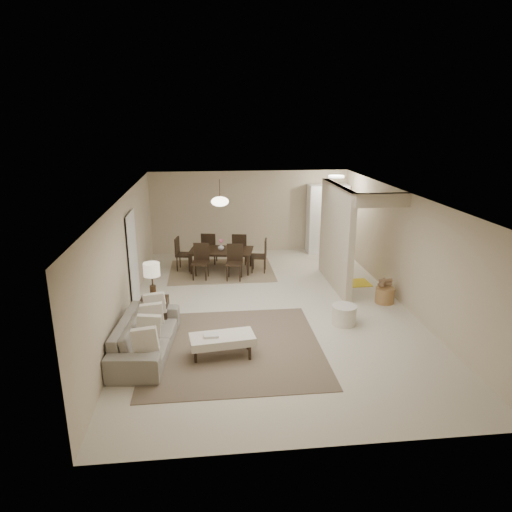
{
  "coord_description": "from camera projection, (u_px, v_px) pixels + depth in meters",
  "views": [
    {
      "loc": [
        -1.29,
        -9.23,
        4.03
      ],
      "look_at": [
        -0.24,
        0.5,
        1.05
      ],
      "focal_mm": 32.0,
      "sensor_mm": 36.0,
      "label": 1
    }
  ],
  "objects": [
    {
      "name": "right_wall",
      "position": [
        405.0,
        249.0,
        10.03
      ],
      "size": [
        0.0,
        9.0,
        9.0
      ],
      "primitive_type": "plane",
      "rotation": [
        1.57,
        0.0,
        -1.57
      ],
      "color": "#C6B396",
      "rests_on": "floor"
    },
    {
      "name": "vase",
      "position": [
        221.0,
        247.0,
        12.3
      ],
      "size": [
        0.21,
        0.21,
        0.17
      ],
      "primitive_type": "imported",
      "rotation": [
        0.0,
        0.0,
        0.3
      ],
      "color": "silver",
      "rests_on": "dining_table"
    },
    {
      "name": "dining_table",
      "position": [
        221.0,
        261.0,
        12.41
      ],
      "size": [
        1.83,
        1.24,
        0.59
      ],
      "primitive_type": "imported",
      "rotation": [
        0.0,
        0.0,
        -0.19
      ],
      "color": "black",
      "rests_on": "dining_rug"
    },
    {
      "name": "ottoman_bench",
      "position": [
        222.0,
        340.0,
        7.94
      ],
      "size": [
        1.17,
        0.65,
        0.4
      ],
      "rotation": [
        0.0,
        0.0,
        0.13
      ],
      "color": "#EDE5CE",
      "rests_on": "living_rug"
    },
    {
      "name": "pendant_light",
      "position": [
        220.0,
        201.0,
        11.94
      ],
      "size": [
        0.46,
        0.46,
        0.71
      ],
      "color": "#422E1C",
      "rests_on": "ceiling"
    },
    {
      "name": "pantry_cabinet",
      "position": [
        327.0,
        219.0,
        13.97
      ],
      "size": [
        1.2,
        0.55,
        2.1
      ],
      "primitive_type": "cube",
      "color": "white",
      "rests_on": "floor"
    },
    {
      "name": "flush_light",
      "position": [
        336.0,
        176.0,
        12.65
      ],
      "size": [
        0.44,
        0.44,
        0.05
      ],
      "primitive_type": "cylinder",
      "color": "white",
      "rests_on": "ceiling"
    },
    {
      "name": "partition",
      "position": [
        336.0,
        237.0,
        11.09
      ],
      "size": [
        0.15,
        2.5,
        2.5
      ],
      "primitive_type": "cube",
      "color": "#C6B396",
      "rests_on": "floor"
    },
    {
      "name": "dining_chairs",
      "position": [
        221.0,
        255.0,
        12.36
      ],
      "size": [
        2.49,
        1.98,
        0.92
      ],
      "color": "black",
      "rests_on": "dining_rug"
    },
    {
      "name": "dining_rug",
      "position": [
        222.0,
        271.0,
        12.5
      ],
      "size": [
        2.8,
        2.1,
        0.01
      ],
      "primitive_type": "cube",
      "color": "#7F664E",
      "rests_on": "floor"
    },
    {
      "name": "floor",
      "position": [
        269.0,
        308.0,
        10.08
      ],
      "size": [
        9.0,
        9.0,
        0.0
      ],
      "primitive_type": "plane",
      "color": "beige",
      "rests_on": "ground"
    },
    {
      "name": "living_rug",
      "position": [
        233.0,
        347.0,
        8.34
      ],
      "size": [
        3.2,
        3.2,
        0.01
      ],
      "primitive_type": "cube",
      "color": "brown",
      "rests_on": "floor"
    },
    {
      "name": "yellow_mat",
      "position": [
        350.0,
        283.0,
        11.54
      ],
      "size": [
        1.03,
        0.66,
        0.01
      ],
      "primitive_type": "cube",
      "rotation": [
        0.0,
        0.0,
        0.05
      ],
      "color": "yellow",
      "rests_on": "floor"
    },
    {
      "name": "doorway",
      "position": [
        133.0,
        260.0,
        10.05
      ],
      "size": [
        0.04,
        0.9,
        2.04
      ],
      "primitive_type": "cube",
      "color": "black",
      "rests_on": "floor"
    },
    {
      "name": "ceiling",
      "position": [
        270.0,
        195.0,
        9.36
      ],
      "size": [
        9.0,
        9.0,
        0.0
      ],
      "primitive_type": "plane",
      "rotation": [
        3.14,
        0.0,
        0.0
      ],
      "color": "white",
      "rests_on": "back_wall"
    },
    {
      "name": "round_pouf",
      "position": [
        344.0,
        315.0,
        9.23
      ],
      "size": [
        0.51,
        0.51,
        0.39
      ],
      "primitive_type": "cylinder",
      "color": "#EDE5CE",
      "rests_on": "floor"
    },
    {
      "name": "table_lamp",
      "position": [
        152.0,
        273.0,
        8.8
      ],
      "size": [
        0.32,
        0.32,
        0.76
      ],
      "color": "#422E1C",
      "rests_on": "side_table"
    },
    {
      "name": "back_wall",
      "position": [
        250.0,
        212.0,
        14.0
      ],
      "size": [
        6.0,
        0.0,
        6.0
      ],
      "primitive_type": "plane",
      "rotation": [
        1.57,
        0.0,
        0.0
      ],
      "color": "#C6B396",
      "rests_on": "floor"
    },
    {
      "name": "wicker_basket",
      "position": [
        385.0,
        295.0,
        10.3
      ],
      "size": [
        0.46,
        0.46,
        0.36
      ],
      "primitive_type": "cylinder",
      "rotation": [
        0.0,
        0.0,
        0.1
      ],
      "color": "#95653B",
      "rests_on": "floor"
    },
    {
      "name": "left_wall",
      "position": [
        126.0,
        258.0,
        9.41
      ],
      "size": [
        0.0,
        9.0,
        9.0
      ],
      "primitive_type": "plane",
      "rotation": [
        1.57,
        0.0,
        1.57
      ],
      "color": "#C6B396",
      "rests_on": "floor"
    },
    {
      "name": "sofa",
      "position": [
        146.0,
        335.0,
        8.08
      ],
      "size": [
        2.3,
        1.08,
        0.65
      ],
      "primitive_type": "imported",
      "rotation": [
        0.0,
        0.0,
        1.47
      ],
      "color": "gray",
      "rests_on": "floor"
    },
    {
      "name": "side_table",
      "position": [
        155.0,
        314.0,
        9.05
      ],
      "size": [
        0.55,
        0.55,
        0.59
      ],
      "primitive_type": "cube",
      "rotation": [
        0.0,
        0.0,
        -0.03
      ],
      "color": "black",
      "rests_on": "floor"
    }
  ]
}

